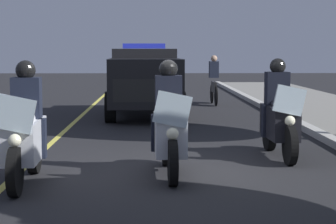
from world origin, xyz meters
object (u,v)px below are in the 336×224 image
(police_motorcycle_lead_left, at_px, (25,134))
(police_motorcycle_trailing, at_px, (279,117))
(cyclist_background, at_px, (214,80))
(police_motorcycle_lead_right, at_px, (169,128))
(police_suv, at_px, (144,78))

(police_motorcycle_lead_left, distance_m, police_motorcycle_trailing, 4.47)
(police_motorcycle_trailing, height_order, cyclist_background, police_motorcycle_trailing)
(police_motorcycle_lead_left, bearing_deg, police_motorcycle_lead_right, 105.79)
(police_motorcycle_lead_right, xyz_separation_m, police_suv, (-8.23, -0.50, 0.37))
(police_motorcycle_lead_left, distance_m, police_motorcycle_lead_right, 2.10)
(police_motorcycle_lead_left, distance_m, cyclist_background, 12.93)
(police_suv, height_order, cyclist_background, police_suv)
(police_motorcycle_lead_right, height_order, police_suv, police_suv)
(police_motorcycle_lead_left, xyz_separation_m, cyclist_background, (-12.34, 3.86, 0.14))
(police_motorcycle_trailing, bearing_deg, police_motorcycle_lead_left, -62.83)
(police_motorcycle_lead_left, distance_m, police_suv, 8.94)
(cyclist_background, bearing_deg, police_motorcycle_lead_right, -8.87)
(police_motorcycle_lead_left, relative_size, cyclist_background, 1.22)
(police_motorcycle_trailing, height_order, police_suv, police_suv)
(police_suv, bearing_deg, cyclist_background, 146.50)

